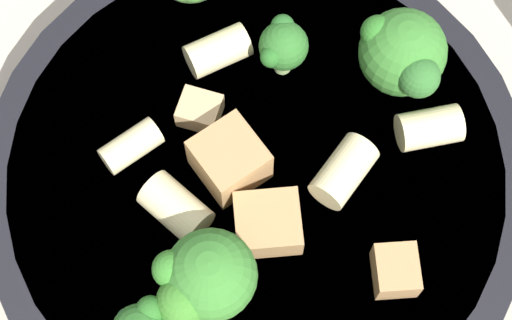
{
  "coord_description": "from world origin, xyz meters",
  "views": [
    {
      "loc": [
        0.1,
        -0.09,
        0.38
      ],
      "look_at": [
        0.0,
        0.0,
        0.04
      ],
      "focal_mm": 60.0,
      "sensor_mm": 36.0,
      "label": 1
    }
  ],
  "objects_px": {
    "rigatoni_1": "(429,128)",
    "pasta_bowl": "(256,178)",
    "broccoli_floret_4": "(204,279)",
    "chicken_chunk_1": "(196,114)",
    "broccoli_floret_1": "(402,54)",
    "chicken_chunk_0": "(396,271)",
    "rigatoni_2": "(176,208)",
    "chicken_chunk_2": "(268,223)",
    "chicken_chunk_3": "(230,160)",
    "rigatoni_5": "(218,51)",
    "rigatoni_4": "(131,146)",
    "broccoli_floret_2": "(283,46)",
    "rigatoni_0": "(344,171)"
  },
  "relations": [
    {
      "from": "chicken_chunk_2",
      "to": "pasta_bowl",
      "type": "bearing_deg",
      "value": 145.44
    },
    {
      "from": "broccoli_floret_1",
      "to": "chicken_chunk_2",
      "type": "distance_m",
      "value": 0.09
    },
    {
      "from": "rigatoni_5",
      "to": "chicken_chunk_2",
      "type": "distance_m",
      "value": 0.08
    },
    {
      "from": "broccoli_floret_2",
      "to": "chicken_chunk_2",
      "type": "distance_m",
      "value": 0.08
    },
    {
      "from": "chicken_chunk_1",
      "to": "broccoli_floret_2",
      "type": "bearing_deg",
      "value": 79.96
    },
    {
      "from": "chicken_chunk_1",
      "to": "rigatoni_4",
      "type": "bearing_deg",
      "value": -105.05
    },
    {
      "from": "pasta_bowl",
      "to": "rigatoni_0",
      "type": "distance_m",
      "value": 0.04
    },
    {
      "from": "rigatoni_2",
      "to": "chicken_chunk_1",
      "type": "relative_size",
      "value": 1.59
    },
    {
      "from": "rigatoni_1",
      "to": "pasta_bowl",
      "type": "bearing_deg",
      "value": -122.84
    },
    {
      "from": "chicken_chunk_1",
      "to": "chicken_chunk_3",
      "type": "bearing_deg",
      "value": -11.75
    },
    {
      "from": "chicken_chunk_2",
      "to": "chicken_chunk_3",
      "type": "relative_size",
      "value": 1.0
    },
    {
      "from": "broccoli_floret_1",
      "to": "chicken_chunk_3",
      "type": "xyz_separation_m",
      "value": [
        -0.02,
        -0.09,
        -0.01
      ]
    },
    {
      "from": "rigatoni_1",
      "to": "chicken_chunk_0",
      "type": "relative_size",
      "value": 1.35
    },
    {
      "from": "rigatoni_2",
      "to": "chicken_chunk_0",
      "type": "xyz_separation_m",
      "value": [
        0.08,
        0.05,
        -0.0
      ]
    },
    {
      "from": "rigatoni_1",
      "to": "chicken_chunk_1",
      "type": "xyz_separation_m",
      "value": [
        -0.08,
        -0.07,
        -0.0
      ]
    },
    {
      "from": "broccoli_floret_1",
      "to": "broccoli_floret_4",
      "type": "height_order",
      "value": "broccoli_floret_4"
    },
    {
      "from": "pasta_bowl",
      "to": "rigatoni_4",
      "type": "bearing_deg",
      "value": -142.88
    },
    {
      "from": "broccoli_floret_1",
      "to": "rigatoni_5",
      "type": "xyz_separation_m",
      "value": [
        -0.06,
        -0.05,
        -0.01
      ]
    },
    {
      "from": "rigatoni_5",
      "to": "rigatoni_4",
      "type": "bearing_deg",
      "value": -83.36
    },
    {
      "from": "pasta_bowl",
      "to": "broccoli_floret_4",
      "type": "bearing_deg",
      "value": -64.64
    },
    {
      "from": "rigatoni_2",
      "to": "chicken_chunk_1",
      "type": "height_order",
      "value": "rigatoni_2"
    },
    {
      "from": "broccoli_floret_4",
      "to": "rigatoni_2",
      "type": "height_order",
      "value": "broccoli_floret_4"
    },
    {
      "from": "chicken_chunk_2",
      "to": "rigatoni_1",
      "type": "bearing_deg",
      "value": 76.89
    },
    {
      "from": "broccoli_floret_1",
      "to": "chicken_chunk_1",
      "type": "distance_m",
      "value": 0.09
    },
    {
      "from": "broccoli_floret_1",
      "to": "chicken_chunk_3",
      "type": "distance_m",
      "value": 0.09
    },
    {
      "from": "rigatoni_2",
      "to": "chicken_chunk_0",
      "type": "height_order",
      "value": "rigatoni_2"
    },
    {
      "from": "broccoli_floret_1",
      "to": "chicken_chunk_2",
      "type": "height_order",
      "value": "broccoli_floret_1"
    },
    {
      "from": "rigatoni_4",
      "to": "rigatoni_2",
      "type": "bearing_deg",
      "value": -9.1
    },
    {
      "from": "rigatoni_0",
      "to": "chicken_chunk_1",
      "type": "height_order",
      "value": "rigatoni_0"
    },
    {
      "from": "chicken_chunk_0",
      "to": "chicken_chunk_1",
      "type": "relative_size",
      "value": 1.11
    },
    {
      "from": "broccoli_floret_1",
      "to": "rigatoni_4",
      "type": "height_order",
      "value": "broccoli_floret_1"
    },
    {
      "from": "rigatoni_1",
      "to": "broccoli_floret_2",
      "type": "bearing_deg",
      "value": -162.83
    },
    {
      "from": "pasta_bowl",
      "to": "broccoli_floret_1",
      "type": "distance_m",
      "value": 0.08
    },
    {
      "from": "broccoli_floret_2",
      "to": "chicken_chunk_3",
      "type": "xyz_separation_m",
      "value": [
        0.02,
        -0.05,
        -0.01
      ]
    },
    {
      "from": "broccoli_floret_2",
      "to": "rigatoni_0",
      "type": "bearing_deg",
      "value": -19.3
    },
    {
      "from": "rigatoni_4",
      "to": "broccoli_floret_2",
      "type": "bearing_deg",
      "value": 77.94
    },
    {
      "from": "pasta_bowl",
      "to": "broccoli_floret_4",
      "type": "relative_size",
      "value": 5.53
    },
    {
      "from": "rigatoni_2",
      "to": "chicken_chunk_3",
      "type": "height_order",
      "value": "chicken_chunk_3"
    },
    {
      "from": "rigatoni_4",
      "to": "chicken_chunk_3",
      "type": "distance_m",
      "value": 0.04
    },
    {
      "from": "broccoli_floret_2",
      "to": "chicken_chunk_1",
      "type": "relative_size",
      "value": 1.73
    },
    {
      "from": "rigatoni_2",
      "to": "rigatoni_5",
      "type": "height_order",
      "value": "rigatoni_2"
    },
    {
      "from": "rigatoni_2",
      "to": "broccoli_floret_1",
      "type": "bearing_deg",
      "value": 79.69
    },
    {
      "from": "broccoli_floret_4",
      "to": "chicken_chunk_1",
      "type": "distance_m",
      "value": 0.08
    },
    {
      "from": "rigatoni_2",
      "to": "broccoli_floret_2",
      "type": "bearing_deg",
      "value": 102.9
    },
    {
      "from": "rigatoni_5",
      "to": "chicken_chunk_3",
      "type": "distance_m",
      "value": 0.05
    },
    {
      "from": "broccoli_floret_4",
      "to": "chicken_chunk_1",
      "type": "bearing_deg",
      "value": 140.25
    },
    {
      "from": "rigatoni_5",
      "to": "chicken_chunk_0",
      "type": "distance_m",
      "value": 0.13
    },
    {
      "from": "rigatoni_1",
      "to": "chicken_chunk_2",
      "type": "bearing_deg",
      "value": -103.11
    },
    {
      "from": "pasta_bowl",
      "to": "broccoli_floret_4",
      "type": "distance_m",
      "value": 0.07
    },
    {
      "from": "broccoli_floret_4",
      "to": "rigatoni_4",
      "type": "bearing_deg",
      "value": 163.95
    }
  ]
}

